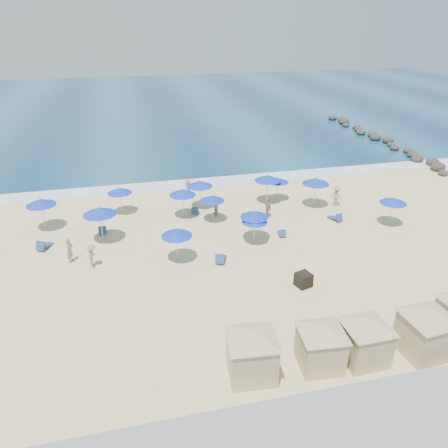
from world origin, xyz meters
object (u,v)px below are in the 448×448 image
at_px(beachgoer_5, 92,256).
at_px(beachgoer_4, 188,188).
at_px(umbrella_11, 394,200).
at_px(beachgoer_3, 336,196).
at_px(cabana_2, 366,334).
at_px(umbrella_5, 212,198).
at_px(beachgoer_2, 268,207).
at_px(umbrella_9, 278,180).
at_px(umbrella_2, 119,190).
at_px(beachgoer_0, 70,250).
at_px(cabana_3, 428,325).
at_px(beachgoer_1, 215,206).
at_px(rock_jetty, 380,139).
at_px(umbrella_8, 255,220).
at_px(cabana_0, 252,347).
at_px(cabana_1, 321,340).
at_px(umbrella_4, 200,184).
at_px(trash_bin, 303,280).
at_px(umbrella_12, 182,192).
at_px(umbrella_7, 268,178).
at_px(umbrella_0, 41,202).
at_px(umbrella_6, 254,214).
at_px(umbrella_10, 316,181).
at_px(umbrella_1, 99,211).
at_px(umbrella_3, 177,233).

bearing_deg(beachgoer_5, beachgoer_4, -25.79).
bearing_deg(umbrella_11, beachgoer_3, 119.09).
xyz_separation_m(cabana_2, umbrella_5, (-3.80, 16.67, 0.43)).
xyz_separation_m(cabana_2, beachgoer_3, (7.11, 17.16, -0.64)).
bearing_deg(beachgoer_3, beachgoer_2, 58.74).
bearing_deg(beachgoer_3, umbrella_5, 55.04).
bearing_deg(umbrella_9, umbrella_2, 178.88).
bearing_deg(beachgoer_0, cabana_3, -108.76).
xyz_separation_m(umbrella_11, beachgoer_1, (-12.93, 4.84, -1.23)).
bearing_deg(rock_jetty, umbrella_8, -136.66).
bearing_deg(beachgoer_1, cabana_0, -16.90).
relative_size(cabana_1, umbrella_4, 1.66).
distance_m(umbrella_8, umbrella_11, 11.21).
bearing_deg(beachgoer_2, umbrella_8, 139.76).
height_order(trash_bin, beachgoer_3, beachgoer_3).
height_order(umbrella_2, beachgoer_2, umbrella_2).
bearing_deg(umbrella_2, rock_jetty, 24.24).
height_order(trash_bin, umbrella_8, umbrella_8).
height_order(umbrella_9, beachgoer_2, umbrella_9).
xyz_separation_m(umbrella_12, beachgoer_2, (6.68, -1.51, -1.33)).
distance_m(cabana_0, umbrella_2, 20.28).
bearing_deg(cabana_1, umbrella_7, 78.82).
xyz_separation_m(umbrella_0, umbrella_6, (15.00, -5.44, -0.16)).
height_order(rock_jetty, beachgoer_0, beachgoer_0).
distance_m(umbrella_2, beachgoer_0, 8.05).
height_order(umbrella_2, umbrella_5, umbrella_2).
height_order(umbrella_5, beachgoer_2, umbrella_5).
xyz_separation_m(umbrella_2, umbrella_4, (6.54, -0.40, 0.16)).
distance_m(cabana_1, beachgoer_0, 17.46).
bearing_deg(umbrella_10, umbrella_11, -47.72).
height_order(cabana_0, umbrella_10, cabana_0).
height_order(umbrella_11, beachgoer_5, umbrella_11).
relative_size(umbrella_1, umbrella_5, 1.21).
relative_size(trash_bin, beachgoer_2, 0.53).
bearing_deg(umbrella_6, umbrella_4, 112.04).
bearing_deg(cabana_0, umbrella_11, 39.75).
distance_m(umbrella_4, beachgoer_5, 11.64).
xyz_separation_m(umbrella_1, umbrella_8, (10.57, -2.84, -0.52)).
relative_size(umbrella_0, beachgoer_3, 1.45).
bearing_deg(cabana_1, rock_jetty, 55.08).
relative_size(trash_bin, umbrella_6, 0.36).
relative_size(umbrella_3, umbrella_4, 0.96).
distance_m(cabana_1, umbrella_1, 18.14).
height_order(umbrella_2, umbrella_7, umbrella_7).
distance_m(umbrella_3, umbrella_8, 5.80).
bearing_deg(umbrella_7, umbrella_9, 18.38).
distance_m(trash_bin, umbrella_5, 10.89).
xyz_separation_m(umbrella_0, beachgoer_2, (17.30, -1.79, -1.42)).
bearing_deg(umbrella_1, umbrella_3, -39.37).
distance_m(umbrella_1, umbrella_5, 8.56).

